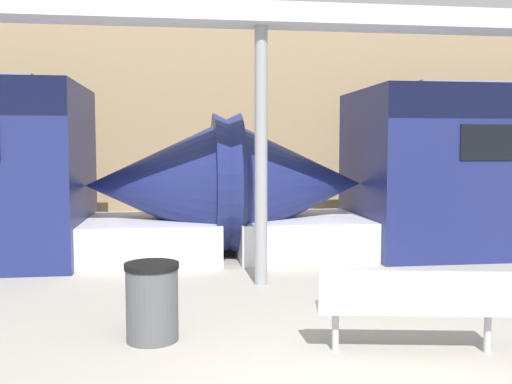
% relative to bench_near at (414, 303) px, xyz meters
% --- Properties ---
extents(station_wall, '(56.00, 0.20, 5.00)m').
position_rel_bench_near_xyz_m(station_wall, '(-1.09, 9.25, 1.99)').
color(station_wall, '#9E8460').
rests_on(station_wall, ground_plane).
extents(bench_near, '(1.91, 0.75, 0.85)m').
position_rel_bench_near_xyz_m(bench_near, '(0.00, 0.00, 0.00)').
color(bench_near, '#ADB2B7').
rests_on(bench_near, ground_plane).
extents(trash_bin, '(0.57, 0.57, 0.82)m').
position_rel_bench_near_xyz_m(trash_bin, '(-2.54, 0.74, -0.10)').
color(trash_bin, '#4C4F54').
rests_on(trash_bin, ground_plane).
extents(support_column_near, '(0.19, 0.19, 3.74)m').
position_rel_bench_near_xyz_m(support_column_near, '(-1.07, 3.01, 1.36)').
color(support_column_near, gray).
rests_on(support_column_near, ground_plane).
extents(canopy_beam, '(28.00, 0.60, 0.28)m').
position_rel_bench_near_xyz_m(canopy_beam, '(-1.07, 3.01, 3.37)').
color(canopy_beam, '#B7B7BC').
rests_on(canopy_beam, support_column_near).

